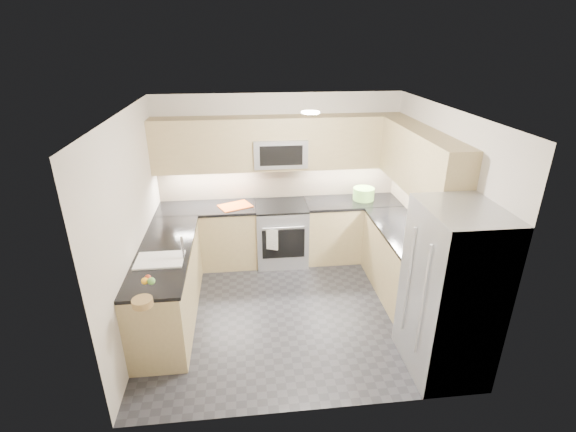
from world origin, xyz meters
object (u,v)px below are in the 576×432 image
at_px(cutting_board, 235,206).
at_px(microwave, 280,152).
at_px(utensil_bowl, 364,194).
at_px(gas_range, 281,234).
at_px(refrigerator, 450,293).
at_px(fruit_basket, 142,302).

bearing_deg(cutting_board, microwave, 11.09).
bearing_deg(cutting_board, utensil_bowl, 2.01).
bearing_deg(gas_range, cutting_board, -179.37).
xyz_separation_m(utensil_bowl, cutting_board, (-1.94, -0.07, -0.08)).
distance_m(gas_range, microwave, 1.25).
distance_m(gas_range, utensil_bowl, 1.39).
height_order(gas_range, cutting_board, cutting_board).
bearing_deg(microwave, refrigerator, -60.38).
xyz_separation_m(gas_range, fruit_basket, (-1.51, -2.36, 0.52)).
height_order(microwave, cutting_board, microwave).
height_order(utensil_bowl, fruit_basket, utensil_bowl).
bearing_deg(microwave, cutting_board, -168.91).
bearing_deg(refrigerator, cutting_board, 131.32).
height_order(refrigerator, fruit_basket, refrigerator).
relative_size(microwave, fruit_basket, 3.97).
distance_m(microwave, utensil_bowl, 1.43).
xyz_separation_m(cutting_board, fruit_basket, (-0.84, -2.36, 0.03)).
distance_m(refrigerator, fruit_basket, 2.97).
bearing_deg(utensil_bowl, gas_range, -177.25).
bearing_deg(cutting_board, refrigerator, -48.68).
height_order(gas_range, utensil_bowl, utensil_bowl).
relative_size(microwave, refrigerator, 0.42).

